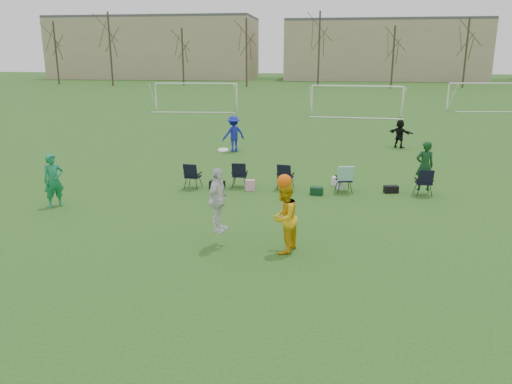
% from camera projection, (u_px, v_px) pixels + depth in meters
% --- Properties ---
extents(ground, '(260.00, 260.00, 0.00)m').
position_uv_depth(ground, '(244.00, 281.00, 11.08)').
color(ground, '#245019').
rests_on(ground, ground).
extents(fielder_green_near, '(0.75, 0.75, 1.76)m').
position_uv_depth(fielder_green_near, '(54.00, 181.00, 16.28)').
color(fielder_green_near, '#167D4E').
rests_on(fielder_green_near, ground).
extents(fielder_blue, '(1.37, 1.26, 1.85)m').
position_uv_depth(fielder_blue, '(234.00, 134.00, 25.64)').
color(fielder_blue, '#161EAB').
rests_on(fielder_blue, ground).
extents(fielder_black, '(1.39, 1.21, 1.52)m').
position_uv_depth(fielder_black, '(400.00, 134.00, 26.76)').
color(fielder_black, black).
rests_on(fielder_black, ground).
extents(center_contest, '(2.48, 1.21, 2.59)m').
position_uv_depth(center_contest, '(259.00, 210.00, 12.58)').
color(center_contest, white).
rests_on(center_contest, ground).
extents(sideline_setup, '(9.09, 1.84, 1.93)m').
position_uv_depth(sideline_setup, '(321.00, 176.00, 18.26)').
color(sideline_setup, '#103B1A').
rests_on(sideline_setup, ground).
extents(goal_left, '(7.39, 0.76, 2.46)m').
position_uv_depth(goal_left, '(196.00, 89.00, 44.39)').
color(goal_left, white).
rests_on(goal_left, ground).
extents(goal_mid, '(7.40, 0.63, 2.46)m').
position_uv_depth(goal_mid, '(357.00, 92.00, 40.57)').
color(goal_mid, white).
rests_on(goal_mid, ground).
extents(goal_right, '(7.35, 1.14, 2.46)m').
position_uv_depth(goal_right, '(489.00, 89.00, 44.66)').
color(goal_right, white).
rests_on(goal_right, ground).
extents(tree_line, '(110.28, 3.28, 11.40)m').
position_uv_depth(tree_line, '(320.00, 53.00, 76.36)').
color(tree_line, '#382B21').
rests_on(tree_line, ground).
extents(building_row, '(126.00, 16.00, 13.00)m').
position_uv_depth(building_row, '(355.00, 49.00, 100.20)').
color(building_row, tan).
rests_on(building_row, ground).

